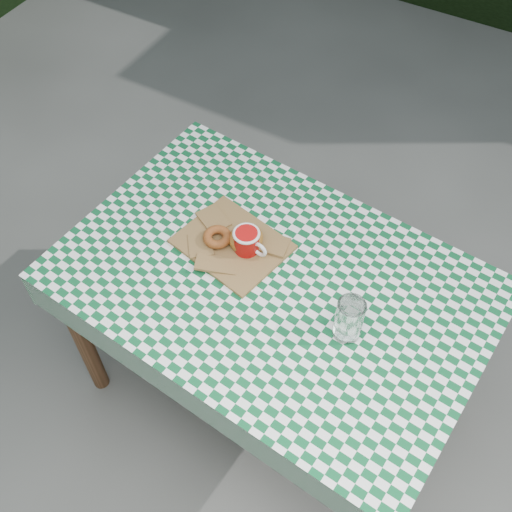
{
  "coord_description": "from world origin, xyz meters",
  "views": [
    {
      "loc": [
        0.42,
        -1.01,
        2.26
      ],
      "look_at": [
        -0.13,
        -0.04,
        0.79
      ],
      "focal_mm": 43.24,
      "sensor_mm": 36.0,
      "label": 1
    }
  ],
  "objects_px": {
    "coffee_mug": "(247,242)",
    "drinking_glass": "(349,319)",
    "table": "(270,342)",
    "paper_bag": "(232,243)"
  },
  "relations": [
    {
      "from": "coffee_mug",
      "to": "drinking_glass",
      "type": "bearing_deg",
      "value": -8.69
    },
    {
      "from": "table",
      "to": "drinking_glass",
      "type": "distance_m",
      "value": 0.53
    },
    {
      "from": "table",
      "to": "coffee_mug",
      "type": "xyz_separation_m",
      "value": [
        -0.12,
        0.06,
        0.42
      ]
    },
    {
      "from": "coffee_mug",
      "to": "drinking_glass",
      "type": "distance_m",
      "value": 0.4
    },
    {
      "from": "table",
      "to": "coffee_mug",
      "type": "height_order",
      "value": "coffee_mug"
    },
    {
      "from": "table",
      "to": "paper_bag",
      "type": "distance_m",
      "value": 0.43
    },
    {
      "from": "table",
      "to": "paper_bag",
      "type": "relative_size",
      "value": 3.92
    },
    {
      "from": "paper_bag",
      "to": "drinking_glass",
      "type": "xyz_separation_m",
      "value": [
        0.44,
        -0.11,
        0.06
      ]
    },
    {
      "from": "table",
      "to": "drinking_glass",
      "type": "height_order",
      "value": "drinking_glass"
    },
    {
      "from": "coffee_mug",
      "to": "paper_bag",
      "type": "bearing_deg",
      "value": -169.43
    }
  ]
}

